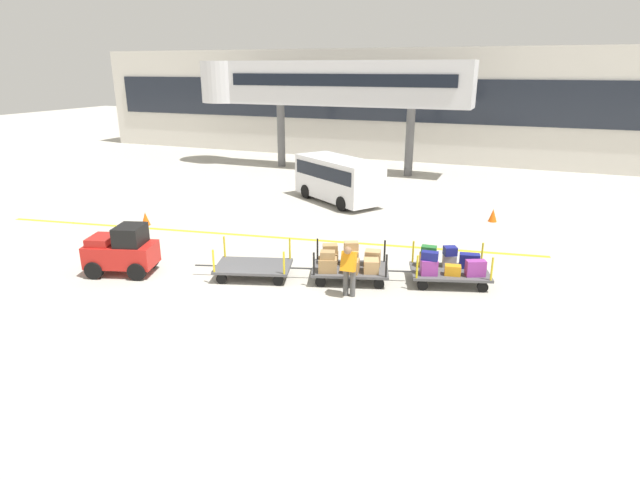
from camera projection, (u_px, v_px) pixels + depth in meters
ground_plane at (205, 308)px, 14.03m from camera, size 120.00×120.00×0.00m
apron_lead_line at (254, 236)px, 20.07m from camera, size 21.35×3.61×0.01m
terminal_building at (414, 105)px, 35.73m from camera, size 50.20×2.51×7.46m
jet_bridge at (317, 84)px, 31.67m from camera, size 17.46×3.00×6.61m
baggage_tug at (122, 251)px, 16.21m from camera, size 2.33×1.74×1.58m
baggage_cart_lead at (253, 267)px, 16.03m from camera, size 3.08×2.02×1.10m
baggage_cart_middle at (349, 263)px, 15.73m from camera, size 3.08×2.02×1.15m
baggage_cart_tail at (449, 266)px, 15.52m from camera, size 3.08×2.02×1.11m
baggage_handler at (349, 268)px, 14.48m from camera, size 0.42×0.45×1.56m
shuttle_van at (338, 177)px, 24.82m from camera, size 5.05×4.24×2.10m
safety_cone_near at (493, 215)px, 21.86m from camera, size 0.36×0.36×0.55m
safety_cone_far at (146, 219)px, 21.36m from camera, size 0.36×0.36×0.55m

